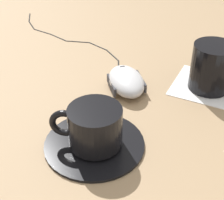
% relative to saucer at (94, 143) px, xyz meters
% --- Properties ---
extents(ground_plane, '(3.00, 3.00, 0.00)m').
position_rel_saucer_xyz_m(ground_plane, '(0.12, 0.11, -0.00)').
color(ground_plane, '#9E7F5B').
extents(saucer, '(0.16, 0.16, 0.01)m').
position_rel_saucer_xyz_m(saucer, '(0.00, 0.00, 0.00)').
color(saucer, black).
rests_on(saucer, ground).
extents(coffee_cup, '(0.11, 0.08, 0.06)m').
position_rel_saucer_xyz_m(coffee_cup, '(0.00, -0.00, 0.04)').
color(coffee_cup, black).
rests_on(coffee_cup, saucer).
extents(computer_mouse, '(0.10, 0.12, 0.04)m').
position_rel_saucer_xyz_m(computer_mouse, '(0.02, 0.17, 0.01)').
color(computer_mouse, silver).
rests_on(computer_mouse, ground).
extents(mouse_cable, '(0.32, 0.29, 0.00)m').
position_rel_saucer_xyz_m(mouse_cable, '(-0.15, 0.36, -0.00)').
color(mouse_cable, black).
rests_on(mouse_cable, ground).
extents(napkin_under_glass, '(0.15, 0.15, 0.00)m').
position_rel_saucer_xyz_m(napkin_under_glass, '(0.17, 0.21, -0.00)').
color(napkin_under_glass, white).
rests_on(napkin_under_glass, ground).
extents(drinking_glass, '(0.08, 0.08, 0.09)m').
position_rel_saucer_xyz_m(drinking_glass, '(0.18, 0.20, 0.04)').
color(drinking_glass, black).
rests_on(drinking_glass, napkin_under_glass).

